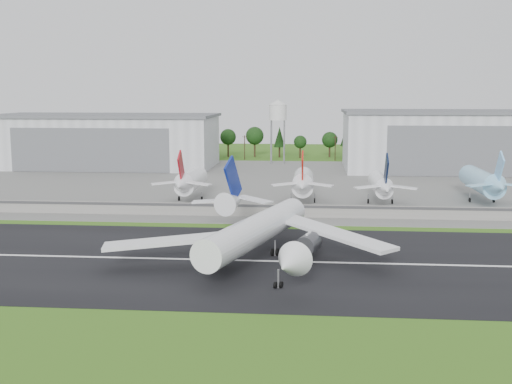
# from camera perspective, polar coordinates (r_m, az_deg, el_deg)

# --- Properties ---
(ground) EXTENTS (600.00, 600.00, 0.00)m
(ground) POSITION_cam_1_polar(r_m,az_deg,el_deg) (116.06, -0.60, -7.44)
(ground) COLOR #2C6517
(ground) RESTS_ON ground
(runway) EXTENTS (320.00, 60.00, 0.10)m
(runway) POSITION_cam_1_polar(r_m,az_deg,el_deg) (125.63, -0.15, -6.15)
(runway) COLOR black
(runway) RESTS_ON ground
(runway_centerline) EXTENTS (220.00, 1.00, 0.02)m
(runway_centerline) POSITION_cam_1_polar(r_m,az_deg,el_deg) (125.62, -0.15, -6.12)
(runway_centerline) COLOR white
(runway_centerline) RESTS_ON runway
(apron) EXTENTS (320.00, 150.00, 0.10)m
(apron) POSITION_cam_1_polar(r_m,az_deg,el_deg) (233.40, 2.29, 0.82)
(apron) COLOR slate
(apron) RESTS_ON ground
(blast_fence) EXTENTS (240.00, 0.61, 3.50)m
(blast_fence) POSITION_cam_1_polar(r_m,az_deg,el_deg) (169.03, 1.23, -1.64)
(blast_fence) COLOR gray
(blast_fence) RESTS_ON ground
(hangar_west) EXTENTS (97.00, 44.00, 23.20)m
(hangar_west) POSITION_cam_1_polar(r_m,az_deg,el_deg) (291.15, -13.23, 4.48)
(hangar_west) COLOR silver
(hangar_west) RESTS_ON ground
(hangar_east) EXTENTS (102.00, 47.00, 25.20)m
(hangar_east) POSITION_cam_1_polar(r_m,az_deg,el_deg) (283.83, 18.11, 4.37)
(hangar_east) COLOR silver
(hangar_east) RESTS_ON ground
(water_tower) EXTENTS (8.40, 8.40, 29.40)m
(water_tower) POSITION_cam_1_polar(r_m,az_deg,el_deg) (296.41, 1.96, 7.28)
(water_tower) COLOR #99999E
(water_tower) RESTS_ON ground
(utility_poles) EXTENTS (230.00, 3.00, 12.00)m
(utility_poles) POSITION_cam_1_polar(r_m,az_deg,el_deg) (312.76, 3.00, 2.84)
(utility_poles) COLOR black
(utility_poles) RESTS_ON ground
(treeline) EXTENTS (320.00, 16.00, 22.00)m
(treeline) POSITION_cam_1_polar(r_m,az_deg,el_deg) (327.68, 3.09, 3.11)
(treeline) COLOR black
(treeline) RESTS_ON ground
(main_airliner) EXTENTS (54.82, 58.10, 18.17)m
(main_airliner) POSITION_cam_1_polar(r_m,az_deg,el_deg) (124.02, 0.06, -4.04)
(main_airliner) COLOR white
(main_airliner) RESTS_ON runway
(parked_jet_red_a) EXTENTS (7.36, 31.29, 16.79)m
(parked_jet_red_a) POSITION_cam_1_polar(r_m,az_deg,el_deg) (192.78, -5.95, 0.95)
(parked_jet_red_a) COLOR white
(parked_jet_red_a) RESTS_ON ground
(parked_jet_red_b) EXTENTS (7.36, 31.29, 16.90)m
(parked_jet_red_b) POSITION_cam_1_polar(r_m,az_deg,el_deg) (189.29, 4.19, 0.86)
(parked_jet_red_b) COLOR white
(parked_jet_red_b) RESTS_ON ground
(parked_jet_navy) EXTENTS (7.36, 31.29, 16.41)m
(parked_jet_navy) POSITION_cam_1_polar(r_m,az_deg,el_deg) (190.34, 11.06, 0.63)
(parked_jet_navy) COLOR white
(parked_jet_navy) RESTS_ON ground
(parked_jet_skyblue) EXTENTS (7.36, 37.29, 17.05)m
(parked_jet_skyblue) POSITION_cam_1_polar(r_m,az_deg,el_deg) (200.73, 19.60, 0.86)
(parked_jet_skyblue) COLOR #8FD2F8
(parked_jet_skyblue) RESTS_ON ground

